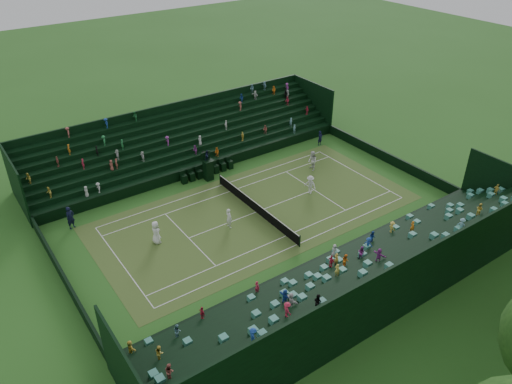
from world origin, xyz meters
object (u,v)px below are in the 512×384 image
Objects in this scene: player_near_east at (229,218)px; player_far_east at (310,185)px; player_far_west at (312,161)px; umpire_chair at (208,167)px; tennis_net at (256,207)px; player_near_west at (156,232)px.

player_far_east reaches higher than player_near_east.
player_far_west reaches higher than player_far_east.
umpire_chair reaches higher than player_near_east.
tennis_net is at bearing -109.48° from player_far_east.
player_near_east is at bearing -105.42° from player_far_east.
tennis_net is 9.22m from player_far_west.
player_far_east is at bearing -24.46° from player_far_west.
player_far_east reaches higher than tennis_net.
umpire_chair reaches higher than player_far_east.
tennis_net is at bearing -102.82° from player_near_west.
player_near_east is (0.52, -2.99, 0.34)m from tennis_net.
player_far_west reaches higher than player_near_west.
player_near_west is at bearing -111.88° from player_far_east.
tennis_net is 7.20m from umpire_chair.
player_far_west is at bearing 119.61° from player_far_east.
tennis_net is 6.68× the size of player_far_east.
player_near_west is at bearing -64.65° from player_far_west.
player_far_west is 1.11× the size of player_far_east.
umpire_chair is at bearing -59.66° from player_near_west.
player_near_west is 1.10× the size of player_near_east.
player_near_east is 12.22m from player_far_west.
player_near_west is (-0.90, -8.66, 0.43)m from tennis_net.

